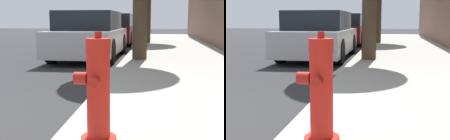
# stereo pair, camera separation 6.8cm
# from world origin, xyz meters

# --- Properties ---
(fire_hydrant) EXTENTS (0.33, 0.35, 0.86)m
(fire_hydrant) POSITION_xyz_m (2.32, -0.12, 0.55)
(fire_hydrant) COLOR red
(fire_hydrant) RESTS_ON sidewalk_slab
(parked_car_near) EXTENTS (1.74, 4.19, 1.35)m
(parked_car_near) POSITION_xyz_m (0.85, 6.50, 0.66)
(parked_car_near) COLOR #B7B7BC
(parked_car_near) RESTS_ON ground_plane
(parked_car_mid) EXTENTS (1.70, 3.81, 1.40)m
(parked_car_mid) POSITION_xyz_m (0.86, 11.93, 0.67)
(parked_car_mid) COLOR maroon
(parked_car_mid) RESTS_ON ground_plane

